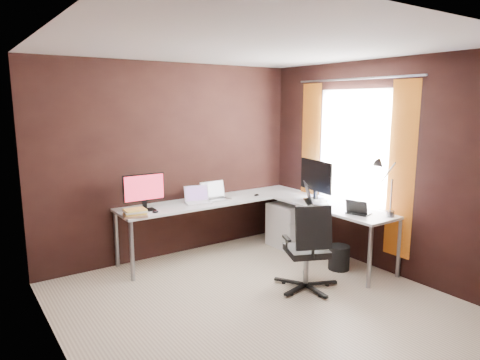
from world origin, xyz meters
The scene contains 15 objects.
room centered at (0.34, 0.07, 1.28)m, with size 3.60×3.60×2.50m.
desk centered at (0.84, 1.04, 0.68)m, with size 2.65×2.25×0.73m.
drawer_pedestal centered at (1.43, 1.15, 0.30)m, with size 0.42×0.50×0.60m, color white.
monitor_left centered at (-0.54, 1.49, 0.98)m, with size 0.51×0.15×0.44m.
monitor_right centered at (1.52, 0.72, 1.03)m, with size 0.20×0.65×0.53m.
laptop_white centered at (0.18, 1.48, 0.78)m, with size 0.36×0.29×0.21m.
laptop_silver centered at (0.46, 1.52, 0.78)m, with size 0.36×0.26×0.23m.
laptop_black_big centered at (1.41, 0.65, 0.78)m, with size 0.45×0.47×0.26m.
laptop_black_small centered at (1.41, -0.07, 0.77)m, with size 0.25×0.30×0.17m.
book_stack centered at (-0.73, 1.30, 0.77)m, with size 0.31×0.27×0.08m.
mouse_left centered at (-0.49, 1.30, 0.75)m, with size 0.08×0.05×0.03m, color black.
mouse_corner centered at (1.03, 1.36, 0.75)m, with size 0.08×0.05×0.03m, color black.
desk_lamp centered at (1.57, -0.28, 1.15)m, with size 0.20×0.24×0.66m.
office_chair centered at (0.66, -0.05, 0.28)m, with size 0.55×0.58×0.96m.
wastebasket centered at (1.37, 0.14, 0.15)m, with size 0.25×0.25×0.29m, color black.
Camera 1 is at (-2.42, -3.23, 2.00)m, focal length 32.00 mm.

